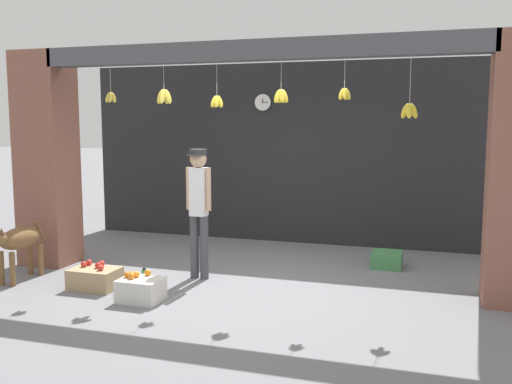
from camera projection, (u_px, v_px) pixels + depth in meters
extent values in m
plane|color=slate|center=(246.00, 287.00, 7.03)|extent=(60.00, 60.00, 0.00)
cube|color=#232326|center=(299.00, 154.00, 9.47)|extent=(7.45, 0.12, 2.99)
cube|color=brown|center=(47.00, 160.00, 8.06)|extent=(0.70, 0.60, 2.99)
cube|color=#4C4C51|center=(249.00, 51.00, 6.79)|extent=(5.55, 0.24, 0.24)
cylinder|color=#B2AD99|center=(110.00, 79.00, 7.37)|extent=(0.01, 0.01, 0.34)
ellipsoid|color=yellow|center=(113.00, 97.00, 7.39)|extent=(0.10, 0.05, 0.15)
ellipsoid|color=yellow|center=(113.00, 97.00, 7.43)|extent=(0.07, 0.10, 0.16)
ellipsoid|color=yellow|center=(110.00, 97.00, 7.43)|extent=(0.09, 0.08, 0.16)
ellipsoid|color=yellow|center=(108.00, 97.00, 7.39)|extent=(0.09, 0.08, 0.16)
ellipsoid|color=yellow|center=(110.00, 97.00, 7.37)|extent=(0.07, 0.10, 0.16)
cylinder|color=#B2AD99|center=(164.00, 77.00, 7.16)|extent=(0.01, 0.01, 0.32)
ellipsoid|color=yellow|center=(168.00, 97.00, 7.18)|extent=(0.13, 0.07, 0.21)
ellipsoid|color=yellow|center=(166.00, 97.00, 7.24)|extent=(0.07, 0.13, 0.21)
ellipsoid|color=yellow|center=(161.00, 97.00, 7.21)|extent=(0.13, 0.07, 0.21)
ellipsoid|color=yellow|center=(162.00, 97.00, 7.15)|extent=(0.07, 0.13, 0.21)
cylinder|color=#B2AD99|center=(217.00, 79.00, 6.99)|extent=(0.01, 0.01, 0.40)
ellipsoid|color=yellow|center=(220.00, 102.00, 7.01)|extent=(0.11, 0.06, 0.16)
ellipsoid|color=yellow|center=(219.00, 102.00, 7.06)|extent=(0.07, 0.10, 0.17)
ellipsoid|color=yellow|center=(215.00, 102.00, 7.06)|extent=(0.10, 0.09, 0.17)
ellipsoid|color=yellow|center=(214.00, 102.00, 7.01)|extent=(0.10, 0.09, 0.17)
ellipsoid|color=yellow|center=(217.00, 101.00, 6.98)|extent=(0.07, 0.10, 0.17)
cylinder|color=#B2AD99|center=(281.00, 75.00, 6.72)|extent=(0.01, 0.01, 0.34)
ellipsoid|color=yellow|center=(285.00, 96.00, 6.73)|extent=(0.12, 0.06, 0.18)
ellipsoid|color=yellow|center=(284.00, 96.00, 6.78)|extent=(0.09, 0.11, 0.19)
ellipsoid|color=yellow|center=(280.00, 96.00, 6.79)|extent=(0.09, 0.11, 0.19)
ellipsoid|color=yellow|center=(277.00, 96.00, 6.76)|extent=(0.12, 0.06, 0.18)
ellipsoid|color=yellow|center=(278.00, 96.00, 6.72)|extent=(0.09, 0.11, 0.19)
ellipsoid|color=yellow|center=(282.00, 96.00, 6.70)|extent=(0.09, 0.11, 0.19)
cylinder|color=#B2AD99|center=(345.00, 73.00, 6.47)|extent=(0.01, 0.01, 0.34)
ellipsoid|color=yellow|center=(348.00, 94.00, 6.48)|extent=(0.10, 0.05, 0.15)
ellipsoid|color=yellow|center=(346.00, 94.00, 6.52)|extent=(0.07, 0.09, 0.15)
ellipsoid|color=yellow|center=(342.00, 94.00, 6.52)|extent=(0.09, 0.08, 0.16)
ellipsoid|color=yellow|center=(341.00, 94.00, 6.48)|extent=(0.09, 0.08, 0.16)
ellipsoid|color=yellow|center=(345.00, 94.00, 6.46)|extent=(0.07, 0.09, 0.15)
cylinder|color=#B2AD99|center=(410.00, 79.00, 6.24)|extent=(0.01, 0.01, 0.52)
ellipsoid|color=yellow|center=(414.00, 111.00, 6.27)|extent=(0.12, 0.07, 0.18)
ellipsoid|color=yellow|center=(410.00, 111.00, 6.32)|extent=(0.07, 0.12, 0.18)
ellipsoid|color=yellow|center=(405.00, 111.00, 6.29)|extent=(0.12, 0.07, 0.18)
ellipsoid|color=yellow|center=(409.00, 111.00, 6.24)|extent=(0.07, 0.12, 0.18)
ellipsoid|color=brown|center=(20.00, 238.00, 7.29)|extent=(0.29, 0.70, 0.28)
cylinder|color=brown|center=(13.00, 269.00, 7.06)|extent=(0.07, 0.07, 0.43)
cylinder|color=brown|center=(1.00, 268.00, 7.11)|extent=(0.07, 0.07, 0.43)
cylinder|color=brown|center=(41.00, 259.00, 7.56)|extent=(0.07, 0.07, 0.43)
cylinder|color=brown|center=(30.00, 258.00, 7.61)|extent=(0.07, 0.07, 0.43)
cone|color=brown|center=(2.00, 231.00, 6.89)|extent=(0.06, 0.06, 0.08)
cylinder|color=brown|center=(40.00, 230.00, 7.65)|extent=(0.05, 0.22, 0.28)
cylinder|color=#424247|center=(204.00, 248.00, 7.36)|extent=(0.11, 0.11, 0.83)
cylinder|color=#424247|center=(194.00, 247.00, 7.40)|extent=(0.11, 0.11, 0.83)
cube|color=white|center=(199.00, 192.00, 7.29)|extent=(0.20, 0.17, 0.62)
cylinder|color=tan|center=(209.00, 189.00, 7.24)|extent=(0.06, 0.06, 0.55)
cylinder|color=tan|center=(189.00, 188.00, 7.33)|extent=(0.06, 0.06, 0.55)
sphere|color=tan|center=(198.00, 159.00, 7.24)|extent=(0.21, 0.21, 0.21)
cylinder|color=#2D2D2D|center=(198.00, 152.00, 7.23)|extent=(0.22, 0.22, 0.07)
cube|color=#2D2D2D|center=(194.00, 155.00, 7.13)|extent=(0.18, 0.12, 0.01)
cube|color=silver|center=(141.00, 290.00, 6.47)|extent=(0.47, 0.38, 0.26)
sphere|color=orange|center=(127.00, 275.00, 6.50)|extent=(0.08, 0.08, 0.08)
sphere|color=orange|center=(131.00, 276.00, 6.44)|extent=(0.08, 0.08, 0.08)
sphere|color=orange|center=(148.00, 273.00, 6.59)|extent=(0.08, 0.08, 0.08)
sphere|color=orange|center=(132.00, 275.00, 6.51)|extent=(0.08, 0.08, 0.08)
sphere|color=orange|center=(136.00, 274.00, 6.52)|extent=(0.08, 0.08, 0.08)
cube|color=tan|center=(95.00, 278.00, 6.97)|extent=(0.57, 0.41, 0.25)
sphere|color=red|center=(89.00, 262.00, 7.11)|extent=(0.08, 0.08, 0.08)
sphere|color=red|center=(101.00, 268.00, 6.85)|extent=(0.08, 0.08, 0.08)
sphere|color=red|center=(102.00, 263.00, 7.07)|extent=(0.08, 0.08, 0.08)
sphere|color=red|center=(98.00, 265.00, 6.97)|extent=(0.08, 0.08, 0.08)
sphere|color=red|center=(84.00, 264.00, 7.02)|extent=(0.08, 0.08, 0.08)
cube|color=#42844C|center=(387.00, 259.00, 7.96)|extent=(0.41, 0.39, 0.23)
cylinder|color=#38934C|center=(144.00, 279.00, 6.96)|extent=(0.07, 0.07, 0.23)
cylinder|color=black|center=(144.00, 269.00, 6.95)|extent=(0.04, 0.04, 0.03)
cylinder|color=black|center=(263.00, 102.00, 9.49)|extent=(0.29, 0.01, 0.29)
cylinder|color=white|center=(263.00, 102.00, 9.48)|extent=(0.27, 0.02, 0.27)
cube|color=black|center=(263.00, 101.00, 9.46)|extent=(0.01, 0.01, 0.08)
cube|color=black|center=(265.00, 102.00, 9.45)|extent=(0.10, 0.01, 0.01)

